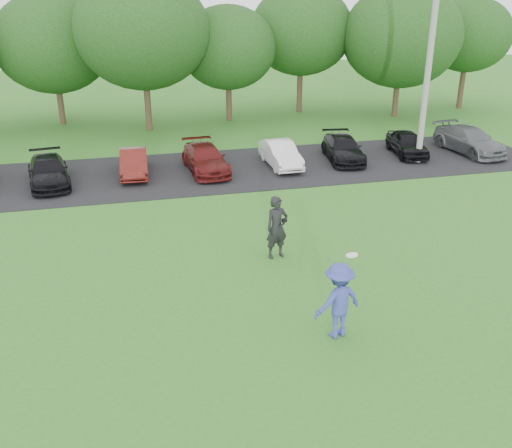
{
  "coord_description": "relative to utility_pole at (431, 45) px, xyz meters",
  "views": [
    {
      "loc": [
        -3.67,
        -11.65,
        7.91
      ],
      "look_at": [
        0.0,
        3.5,
        1.3
      ],
      "focal_mm": 40.0,
      "sensor_mm": 36.0,
      "label": 1
    }
  ],
  "objects": [
    {
      "name": "parking_lot",
      "position": [
        -10.03,
        0.97,
        -5.34
      ],
      "size": [
        32.0,
        6.5,
        0.03
      ],
      "primitive_type": "cube",
      "color": "black",
      "rests_on": "ground"
    },
    {
      "name": "utility_pole",
      "position": [
        0.0,
        0.0,
        0.0
      ],
      "size": [
        0.28,
        0.28,
        10.71
      ],
      "primitive_type": "cylinder",
      "color": "gray",
      "rests_on": "ground"
    },
    {
      "name": "parked_cars",
      "position": [
        -9.17,
        0.92,
        -4.74
      ],
      "size": [
        28.49,
        4.5,
        1.25
      ],
      "color": "black",
      "rests_on": "parking_lot"
    },
    {
      "name": "camera_bystander",
      "position": [
        -9.3,
        -8.25,
        -4.36
      ],
      "size": [
        0.81,
        0.62,
        1.99
      ],
      "color": "black",
      "rests_on": "ground"
    },
    {
      "name": "ground",
      "position": [
        -10.03,
        -12.03,
        -5.36
      ],
      "size": [
        100.0,
        100.0,
        0.0
      ],
      "primitive_type": "plane",
      "color": "#2E6C1F",
      "rests_on": "ground"
    },
    {
      "name": "tree_row",
      "position": [
        -8.51,
        10.73,
        -0.45
      ],
      "size": [
        42.39,
        9.85,
        8.64
      ],
      "color": "#38281C",
      "rests_on": "ground"
    },
    {
      "name": "frisbee_player",
      "position": [
        -9.04,
        -12.75,
        -4.39
      ],
      "size": [
        1.39,
        1.02,
        2.28
      ],
      "color": "#37409C",
      "rests_on": "ground"
    }
  ]
}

